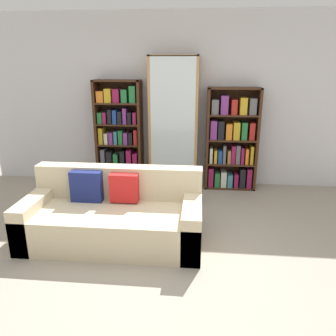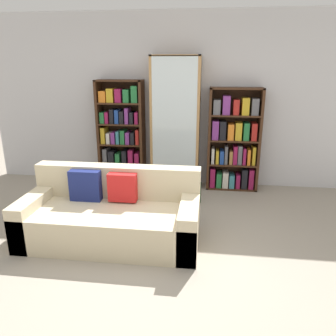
{
  "view_description": "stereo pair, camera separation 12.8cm",
  "coord_description": "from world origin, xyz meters",
  "views": [
    {
      "loc": [
        0.4,
        -2.69,
        1.91
      ],
      "look_at": [
        0.0,
        1.46,
        0.59
      ],
      "focal_mm": 35.0,
      "sensor_mm": 36.0,
      "label": 1
    },
    {
      "loc": [
        0.52,
        -2.67,
        1.91
      ],
      "look_at": [
        0.0,
        1.46,
        0.59
      ],
      "focal_mm": 35.0,
      "sensor_mm": 36.0,
      "label": 2
    }
  ],
  "objects": [
    {
      "name": "display_cabinet",
      "position": [
        0.0,
        2.4,
        1.02
      ],
      "size": [
        0.75,
        0.36,
        2.05
      ],
      "color": "#AD7F4C",
      "rests_on": "ground"
    },
    {
      "name": "bookshelf_left",
      "position": [
        -0.88,
        2.41,
        0.82
      ],
      "size": [
        0.74,
        0.32,
        1.69
      ],
      "color": "#3D2314",
      "rests_on": "ground"
    },
    {
      "name": "bookshelf_right",
      "position": [
        0.91,
        2.41,
        0.75
      ],
      "size": [
        0.8,
        0.32,
        1.59
      ],
      "color": "#3D2314",
      "rests_on": "ground"
    },
    {
      "name": "wall_back",
      "position": [
        0.0,
        2.62,
        1.35
      ],
      "size": [
        6.24,
        0.06,
        2.7
      ],
      "color": "silver",
      "rests_on": "ground"
    },
    {
      "name": "ground_plane",
      "position": [
        0.0,
        0.0,
        0.0
      ],
      "size": [
        16.0,
        16.0,
        0.0
      ],
      "primitive_type": "plane",
      "color": "gray"
    },
    {
      "name": "wine_bottle",
      "position": [
        0.41,
        1.74,
        0.16
      ],
      "size": [
        0.07,
        0.07,
        0.39
      ],
      "color": "#143819",
      "rests_on": "ground"
    },
    {
      "name": "couch",
      "position": [
        -0.53,
        0.59,
        0.27
      ],
      "size": [
        1.96,
        0.89,
        0.78
      ],
      "color": "beige",
      "rests_on": "ground"
    }
  ]
}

